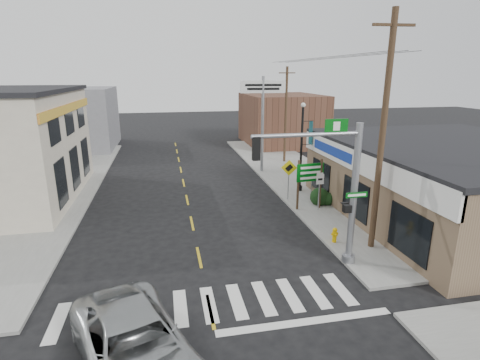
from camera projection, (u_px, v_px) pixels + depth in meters
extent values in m
plane|color=black|center=(210.00, 311.00, 12.84)|extent=(140.00, 140.00, 0.00)
cube|color=gray|center=(312.00, 186.00, 26.80)|extent=(6.00, 38.00, 0.13)
cube|color=gray|center=(41.00, 203.00, 23.34)|extent=(6.00, 38.00, 0.13)
cube|color=gold|center=(192.00, 223.00, 20.38)|extent=(0.12, 56.00, 0.01)
cube|color=silver|center=(209.00, 304.00, 13.22)|extent=(11.00, 2.20, 0.01)
cube|color=brown|center=(456.00, 183.00, 20.74)|extent=(12.00, 14.00, 4.00)
cube|color=brown|center=(281.00, 119.00, 42.65)|extent=(8.00, 10.00, 5.60)
cube|color=slate|center=(70.00, 119.00, 39.99)|extent=(9.00, 10.00, 6.40)
imported|color=#A2A6A7|center=(135.00, 346.00, 10.05)|extent=(4.43, 6.31, 1.60)
cylinder|color=gray|center=(354.00, 196.00, 15.19)|extent=(0.28, 0.28, 5.90)
cylinder|color=gray|center=(307.00, 135.00, 14.07)|extent=(4.33, 0.16, 0.16)
cube|color=black|center=(256.00, 148.00, 13.82)|extent=(0.28, 0.22, 0.89)
cube|color=#034D0D|center=(357.00, 195.00, 14.96)|extent=(0.93, 0.04, 0.22)
cube|color=#034D0D|center=(336.00, 126.00, 14.22)|extent=(0.93, 0.05, 0.54)
cube|color=black|center=(348.00, 209.00, 15.25)|extent=(0.31, 0.26, 0.31)
cube|color=#473221|center=(298.00, 185.00, 21.72)|extent=(0.11, 0.11, 2.97)
cube|color=#473221|center=(320.00, 184.00, 21.99)|extent=(0.11, 0.11, 2.97)
cube|color=#0B4C18|center=(310.00, 172.00, 21.59)|extent=(1.70, 0.05, 1.06)
cylinder|color=#DDAA03|center=(334.00, 236.00, 17.75)|extent=(0.21, 0.21, 0.58)
sphere|color=#DDAA03|center=(335.00, 230.00, 17.66)|extent=(0.23, 0.23, 0.23)
cylinder|color=gray|center=(288.00, 181.00, 23.57)|extent=(0.06, 0.06, 2.35)
cube|color=#D1BB0C|center=(289.00, 168.00, 23.29)|extent=(1.00, 0.03, 1.00)
cylinder|color=black|center=(301.00, 149.00, 24.92)|extent=(0.15, 0.15, 5.71)
sphere|color=silver|center=(303.00, 105.00, 24.12)|extent=(0.31, 0.31, 0.31)
cube|color=#154D56|center=(311.00, 133.00, 24.73)|extent=(0.02, 0.60, 1.54)
cylinder|color=gray|center=(262.00, 125.00, 29.77)|extent=(0.22, 0.22, 7.54)
cube|color=silver|center=(263.00, 87.00, 28.95)|extent=(3.55, 0.18, 0.94)
cylinder|color=black|center=(424.00, 214.00, 17.44)|extent=(0.18, 0.18, 2.84)
ellipsoid|color=#1B391F|center=(414.00, 231.00, 17.99)|extent=(1.15, 1.15, 0.86)
ellipsoid|color=black|center=(320.00, 197.00, 22.93)|extent=(1.16, 1.16, 0.87)
cylinder|color=#4A3C23|center=(382.00, 137.00, 15.99)|extent=(0.27, 0.27, 10.25)
cube|color=#4A3C23|center=(394.00, 25.00, 14.77)|extent=(1.78, 0.11, 0.11)
cylinder|color=#413020|center=(286.00, 115.00, 33.05)|extent=(0.22, 0.22, 8.32)
cube|color=#413020|center=(287.00, 73.00, 32.06)|extent=(1.45, 0.09, 0.09)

